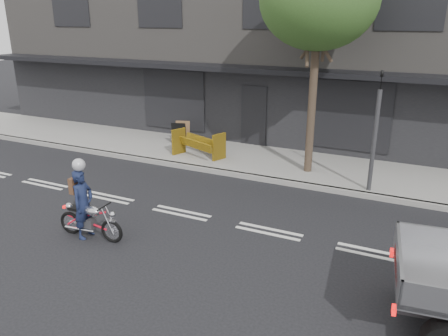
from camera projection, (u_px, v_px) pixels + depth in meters
ground at (181, 213)px, 11.31m from camera, size 80.00×80.00×0.00m
sidewalk at (250, 159)px, 15.30m from camera, size 32.00×3.20×0.15m
kerb at (231, 173)px, 13.93m from camera, size 32.00×0.20×0.15m
building_main at (306, 36)px, 19.64m from camera, size 26.00×10.00×8.00m
traffic_light_pole at (374, 139)px, 11.94m from camera, size 0.12×0.12×3.50m
motorcycle at (90, 220)px, 9.92m from camera, size 1.71×0.50×0.88m
rider at (83, 204)px, 9.87m from camera, size 0.42×0.61×1.62m
construction_barrier at (195, 145)px, 15.00m from camera, size 1.85×1.29×0.96m
sandwich_board at (179, 134)px, 16.66m from camera, size 0.63×0.51×0.87m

